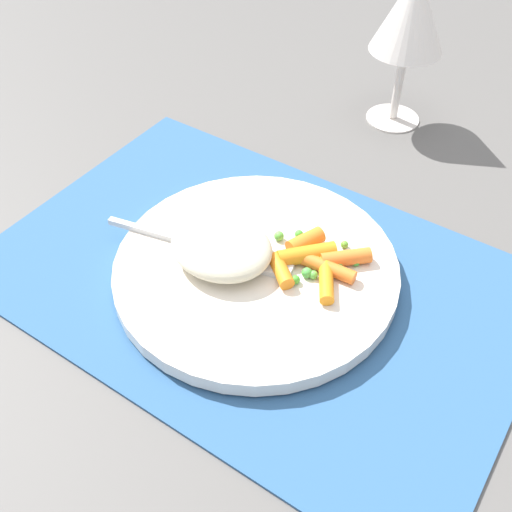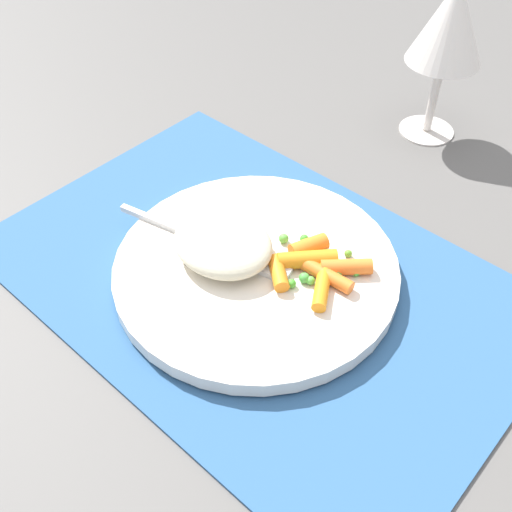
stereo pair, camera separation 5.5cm
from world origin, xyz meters
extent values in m
plane|color=#565451|center=(0.00, 0.00, 0.00)|extent=(2.40, 2.40, 0.00)
cube|color=#2D5684|center=(0.00, 0.00, 0.00)|extent=(0.49, 0.32, 0.01)
cylinder|color=silver|center=(0.00, 0.00, 0.01)|extent=(0.26, 0.26, 0.01)
ellipsoid|color=beige|center=(-0.03, -0.01, 0.04)|extent=(0.10, 0.08, 0.03)
cylinder|color=orange|center=(0.04, 0.03, 0.03)|extent=(0.05, 0.05, 0.02)
cylinder|color=orange|center=(0.06, 0.03, 0.03)|extent=(0.05, 0.02, 0.01)
cylinder|color=orange|center=(0.03, 0.04, 0.03)|extent=(0.03, 0.04, 0.02)
cylinder|color=orange|center=(0.06, 0.01, 0.03)|extent=(0.04, 0.05, 0.01)
cylinder|color=orange|center=(0.07, 0.05, 0.03)|extent=(0.04, 0.04, 0.01)
cylinder|color=orange|center=(0.03, 0.00, 0.03)|extent=(0.04, 0.03, 0.01)
sphere|color=#5AB643|center=(0.00, 0.04, 0.03)|extent=(0.01, 0.01, 0.01)
sphere|color=green|center=(0.00, -0.01, 0.03)|extent=(0.01, 0.01, 0.01)
sphere|color=#58AE40|center=(0.05, 0.01, 0.02)|extent=(0.01, 0.01, 0.01)
sphere|color=green|center=(0.06, 0.04, 0.03)|extent=(0.01, 0.01, 0.01)
sphere|color=#5AA02D|center=(0.06, 0.06, 0.02)|extent=(0.01, 0.01, 0.01)
sphere|color=green|center=(0.07, 0.05, 0.02)|extent=(0.01, 0.01, 0.01)
sphere|color=green|center=(0.04, 0.00, 0.02)|extent=(0.01, 0.01, 0.01)
sphere|color=green|center=(0.05, 0.01, 0.03)|extent=(0.01, 0.01, 0.01)
sphere|color=green|center=(0.06, 0.04, 0.03)|extent=(0.01, 0.01, 0.01)
sphere|color=green|center=(0.01, 0.05, 0.02)|extent=(0.01, 0.01, 0.01)
cube|color=silver|center=(0.01, 0.00, 0.02)|extent=(0.05, 0.03, 0.01)
cube|color=silver|center=(-0.08, -0.02, 0.02)|extent=(0.14, 0.04, 0.01)
cylinder|color=silver|center=(-0.01, 0.32, 0.00)|extent=(0.06, 0.06, 0.00)
cylinder|color=silver|center=(-0.01, 0.32, 0.05)|extent=(0.01, 0.01, 0.09)
cone|color=silver|center=(-0.01, 0.32, 0.14)|extent=(0.08, 0.08, 0.09)
camera|label=1|loc=(0.22, -0.32, 0.42)|focal=43.52mm
camera|label=2|loc=(0.26, -0.29, 0.42)|focal=43.52mm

